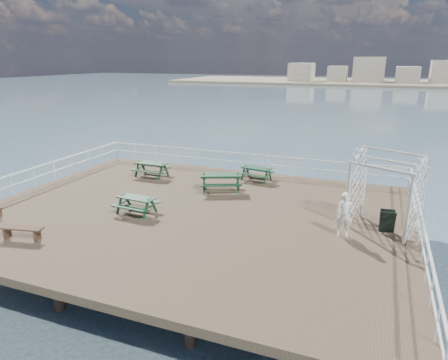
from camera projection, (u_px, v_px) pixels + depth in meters
ground at (193, 215)px, 17.29m from camera, size 18.00×14.00×0.30m
sea_backdrop at (402, 80)px, 132.45m from camera, size 300.00×300.00×9.20m
railing at (214, 176)px, 19.31m from camera, size 17.77×13.76×1.10m
picnic_table_a at (151, 166)px, 22.23m from camera, size 1.84×1.50×0.88m
picnic_table_b at (257, 171)px, 21.56m from camera, size 1.79×1.53×0.78m
picnic_table_c at (221, 179)px, 19.75m from camera, size 2.48×2.27×0.98m
picnic_table_d at (136, 201)px, 16.94m from camera, size 1.75×1.45×0.80m
flat_bench_far at (22, 230)px, 14.51m from camera, size 1.66×0.71×0.46m
trellis_arbor at (385, 195)px, 15.07m from camera, size 2.85×2.26×3.13m
sandwich_board at (387, 222)px, 15.06m from camera, size 0.58×0.46×0.89m
person at (345, 215)px, 14.63m from camera, size 0.66×0.48×1.68m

